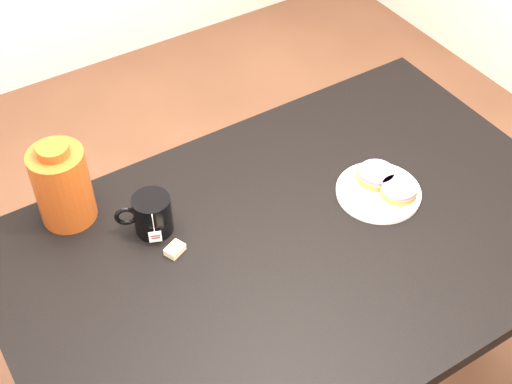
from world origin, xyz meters
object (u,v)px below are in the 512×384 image
Objects in this scene: bagel_back at (376,175)px; mug at (152,214)px; bagel_front at (399,190)px; bagel_package at (62,185)px; teabag_pouch at (175,250)px; table at (298,261)px; plate at (378,192)px.

bagel_back is 0.58m from mug.
bagel_front is 0.82m from bagel_package.
teabag_pouch is (0.01, -0.09, -0.04)m from mug.
bagel_front is (0.01, -0.07, 0.00)m from bagel_back.
bagel_package reaches higher than table.
table is at bearing -40.00° from bagel_package.
teabag_pouch is 0.31m from bagel_package.
bagel_package is at bearing 152.22° from bagel_front.
table is 6.55× the size of plate.
bagel_package is at bearing 140.00° from table.
bagel_back is (0.28, 0.06, 0.11)m from table.
table is at bearing -24.09° from teabag_pouch.
bagel_back is 0.94× the size of bagel_front.
bagel_back reaches higher than plate.
mug reaches higher than teabag_pouch.
bagel_back reaches higher than table.
mug is 0.22m from bagel_package.
bagel_back is at bearing -6.61° from teabag_pouch.
plate is 4.75× the size of teabag_pouch.
teabag_pouch reaches higher than table.
plate is at bearing -10.98° from teabag_pouch.
bagel_front is at bearing -46.40° from plate.
bagel_back is at bearing 6.64° from mug.
mug is at bearing 160.08° from plate.
bagel_front is 0.55× the size of bagel_package.
mug is 0.10m from teabag_pouch.
mug is 3.21× the size of teabag_pouch.
bagel_front is at bearing -13.80° from teabag_pouch.
plate is 0.05m from bagel_back.
table is 6.25× the size of bagel_package.
bagel_front is (0.03, -0.04, 0.02)m from plate.
mug is at bearing 142.79° from table.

